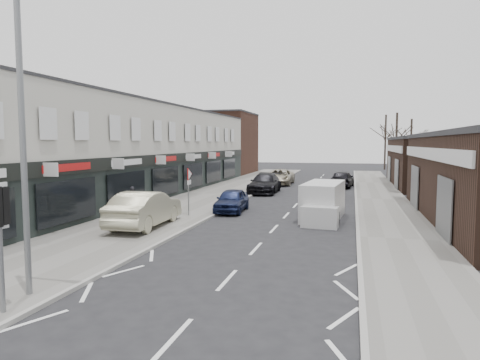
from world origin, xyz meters
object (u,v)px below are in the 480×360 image
Objects in this scene: white_van at (323,202)px; parked_car_left_a at (232,200)px; parked_car_left_b at (265,183)px; street_lamp at (28,125)px; pedestrian at (132,199)px; warning_sign at (189,178)px; sedan_on_pavement at (145,209)px; parked_car_right_a at (333,189)px; parked_car_left_c at (280,177)px; parked_car_right_b at (342,179)px.

white_van is 5.66m from parked_car_left_a.
white_van is 0.97× the size of parked_car_left_b.
street_lamp is 14.28m from pedestrian.
street_lamp reaches higher than parked_car_left_a.
warning_sign is 3.92m from pedestrian.
pedestrian is at bearing -115.00° from parked_car_left_b.
sedan_on_pavement is 3.47× the size of pedestrian.
parked_car_right_a is (7.36, 10.69, -1.54)m from warning_sign.
sedan_on_pavement is (-1.50, 9.23, -3.64)m from street_lamp.
white_van is (7.27, 1.22, -1.25)m from warning_sign.
warning_sign is 13.07m from parked_car_right_a.
street_lamp is at bearing 96.89° from sedan_on_pavement.
pedestrian is 5.88m from parked_car_left_a.
street_lamp is 15.94m from white_van.
parked_car_right_a is at bearing 55.46° from warning_sign.
pedestrian reaches higher than parked_car_left_c.
parked_car_right_b is at bearing 65.77° from parked_car_left_a.
parked_car_right_b is (6.13, 16.40, 0.10)m from parked_car_left_a.
parked_car_left_b is at bearing -129.06° from pedestrian.
pedestrian is 0.37× the size of parked_car_left_a.
street_lamp is 1.47× the size of parked_car_left_c.
sedan_on_pavement reaches higher than parked_car_right_b.
warning_sign reaches higher than pedestrian.
warning_sign reaches higher than parked_car_right_b.
sedan_on_pavement is 1.29× the size of parked_car_left_a.
parked_car_left_c is (1.13, 32.84, -3.86)m from street_lamp.
street_lamp reaches higher than parked_car_right_b.
warning_sign is at bearing 92.84° from street_lamp.
warning_sign is 3.87m from sedan_on_pavement.
white_van is 0.98× the size of parked_car_left_c.
street_lamp is 33.09m from parked_car_left_c.
parked_car_left_b is (1.76, 12.56, -1.41)m from warning_sign.
street_lamp reaches higher than sedan_on_pavement.
white_van reaches higher than parked_car_right_a.
street_lamp is 24.76m from parked_car_right_a.
warning_sign is 0.68× the size of parked_car_right_a.
parked_car_left_b is (0.00, 10.06, 0.10)m from parked_car_left_a.
warning_sign is 0.52× the size of sedan_on_pavement.
sedan_on_pavement is at bearing 74.46° from parked_car_right_b.
parked_car_left_b reaches higher than parked_car_left_c.
parked_car_left_b is (2.63, 16.13, -0.19)m from sedan_on_pavement.
street_lamp is at bearing -93.64° from parked_car_left_b.
parked_car_left_b reaches higher than parked_car_left_a.
white_van is 1.02× the size of sedan_on_pavement.
white_van is 1.15× the size of parked_car_right_b.
warning_sign reaches higher than parked_car_left_a.
street_lamp is 1.73× the size of parked_car_right_b.
parked_car_left_a is at bearing -91.10° from parked_car_left_b.
parked_car_left_a is 10.06m from parked_car_left_b.
street_lamp is 1.50× the size of white_van.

